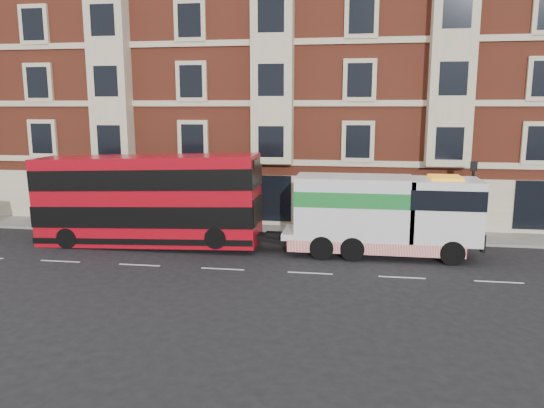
% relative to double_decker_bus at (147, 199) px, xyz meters
% --- Properties ---
extents(ground, '(120.00, 120.00, 0.00)m').
position_rel_double_decker_bus_xyz_m(ground, '(4.90, -3.48, -2.53)').
color(ground, black).
rests_on(ground, ground).
extents(sidewalk, '(90.00, 3.00, 0.15)m').
position_rel_double_decker_bus_xyz_m(sidewalk, '(4.90, 4.02, -2.46)').
color(sidewalk, slate).
rests_on(sidewalk, ground).
extents(victorian_terrace, '(45.00, 12.00, 20.40)m').
position_rel_double_decker_bus_xyz_m(victorian_terrace, '(5.40, 11.52, 7.53)').
color(victorian_terrace, brown).
rests_on(victorian_terrace, ground).
extents(lamp_post_west, '(0.35, 0.15, 4.35)m').
position_rel_double_decker_bus_xyz_m(lamp_post_west, '(-1.10, 2.72, 0.15)').
color(lamp_post_west, black).
rests_on(lamp_post_west, sidewalk).
extents(lamp_post_east, '(0.35, 0.15, 4.35)m').
position_rel_double_decker_bus_xyz_m(lamp_post_east, '(16.90, 2.72, 0.15)').
color(lamp_post_east, black).
rests_on(lamp_post_east, sidewalk).
extents(double_decker_bus, '(11.80, 2.71, 4.78)m').
position_rel_double_decker_bus_xyz_m(double_decker_bus, '(0.00, 0.00, 0.00)').
color(double_decker_bus, '#A40915').
rests_on(double_decker_bus, ground).
extents(tow_truck, '(9.45, 2.79, 3.94)m').
position_rel_double_decker_bus_xyz_m(tow_truck, '(12.06, -0.00, -0.44)').
color(tow_truck, silver).
rests_on(tow_truck, ground).
extents(pedestrian, '(0.77, 0.72, 1.77)m').
position_rel_double_decker_bus_xyz_m(pedestrian, '(-6.89, 2.67, -1.50)').
color(pedestrian, '#191D33').
rests_on(pedestrian, sidewalk).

